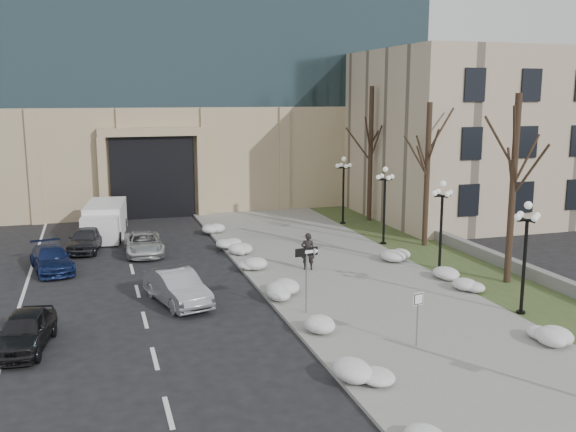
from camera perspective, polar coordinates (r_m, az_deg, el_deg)
name	(u,v)px	position (r m, az deg, el deg)	size (l,w,h in m)	color
ground	(407,413)	(19.41, 10.50, -16.82)	(160.00, 160.00, 0.00)	black
sidewalk	(340,273)	(32.65, 4.61, -5.04)	(9.00, 40.00, 0.12)	gray
curb	(253,280)	(31.31, -3.10, -5.69)	(0.30, 40.00, 0.14)	gray
grass_strip	(453,263)	(35.50, 14.43, -4.07)	(4.00, 40.00, 0.10)	#354522
stone_wall	(465,247)	(38.12, 15.46, -2.65)	(0.50, 30.00, 0.70)	slate
classical_building	(496,133)	(52.75, 18.01, 7.05)	(22.00, 18.12, 12.00)	tan
car_a	(25,331)	(24.89, -22.37, -9.42)	(1.63, 4.05, 1.38)	black
car_b	(177,287)	(28.25, -9.82, -6.26)	(1.56, 4.48, 1.47)	#9A9CA1
car_c	(52,259)	(35.08, -20.27, -3.59)	(1.79, 4.41, 1.28)	navy
car_d	(144,244)	(37.27, -12.70, -2.41)	(2.03, 4.41, 1.22)	silver
car_e	(86,239)	(38.88, -17.50, -1.97)	(1.66, 4.13, 1.41)	#303035
pedestrian	(308,251)	(32.69, 1.78, -3.15)	(0.70, 0.46, 1.92)	black
box_truck	(105,221)	(42.49, -15.97, -0.42)	(3.02, 6.73, 2.06)	silver
one_way_sign	(310,259)	(26.01, 2.01, -3.87)	(1.08, 0.32, 2.86)	slate
keep_sign	(418,308)	(23.24, 11.47, -8.01)	(0.45, 0.13, 2.09)	slate
snow_clump_b	(361,374)	(20.86, 6.51, -13.76)	(1.10, 1.60, 0.36)	silver
snow_clump_c	(317,324)	(24.85, 2.56, -9.57)	(1.10, 1.60, 0.36)	silver
snow_clump_d	(281,292)	(28.69, -0.63, -6.75)	(1.10, 1.60, 0.36)	silver
snow_clump_e	(251,265)	(33.11, -3.33, -4.37)	(1.10, 1.60, 0.36)	silver
snow_clump_f	(228,245)	(37.63, -5.39, -2.55)	(1.10, 1.60, 0.36)	silver
snow_clump_g	(215,230)	(41.69, -6.49, -1.26)	(1.10, 1.60, 0.36)	silver
snow_clump_h	(556,338)	(25.41, 22.75, -9.97)	(1.10, 1.60, 0.36)	silver
snow_clump_i	(468,288)	(30.42, 15.73, -6.14)	(1.10, 1.60, 0.36)	silver
snow_clump_j	(396,255)	(35.53, 9.54, -3.45)	(1.10, 1.60, 0.36)	silver
snow_clump_k	(237,250)	(36.28, -4.56, -3.04)	(1.10, 1.60, 0.36)	silver
snow_clump_l	(444,274)	(32.42, 13.72, -4.99)	(1.10, 1.60, 0.36)	silver
lamppost_a	(526,243)	(27.47, 20.37, -2.24)	(1.18, 1.18, 4.76)	black
lamppost_b	(442,214)	(32.74, 13.50, 0.15)	(1.18, 1.18, 4.76)	black
lamppost_c	(385,195)	(38.39, 8.59, 1.86)	(1.18, 1.18, 4.76)	black
lamppost_d	(343,181)	(44.27, 4.95, 3.11)	(1.18, 1.18, 4.76)	black
tree_near	(515,163)	(31.51, 19.49, 4.49)	(3.20, 3.20, 9.00)	black
tree_mid	(428,154)	(38.23, 12.33, 5.37)	(3.20, 3.20, 8.50)	black
tree_far	(371,135)	(45.30, 7.38, 7.15)	(3.20, 3.20, 9.50)	black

